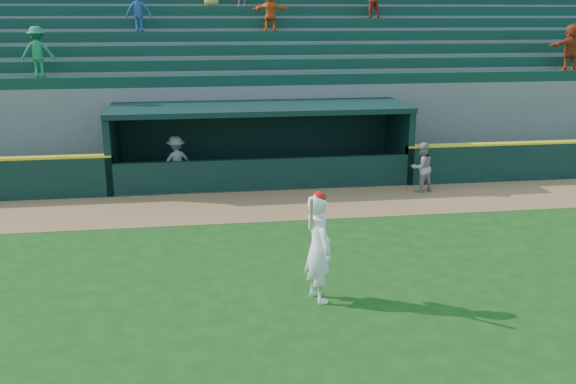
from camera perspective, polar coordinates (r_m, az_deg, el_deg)
The scene contains 7 objects.
ground at distance 13.62m, azimuth 0.99°, elevation -7.07°, with size 120.00×120.00×0.00m, color #164411.
warning_track at distance 18.19m, azimuth -1.51°, elevation -1.17°, with size 40.00×3.00×0.01m, color olive.
dugout_player_front at distance 19.83m, azimuth 11.80°, elevation 2.17°, with size 0.74×0.58×1.52m, color #9A9A95.
dugout_player_inside at distance 20.37m, azimuth -9.90°, elevation 2.71°, with size 1.02×0.59×1.59m, color #A6A6A1.
dugout at distance 20.87m, azimuth -2.57°, elevation 4.83°, with size 9.40×2.80×2.46m.
stands at distance 25.21m, azimuth -3.69°, elevation 9.06°, with size 34.50×6.30×7.46m.
batter_at_plate at distance 11.98m, azimuth 2.71°, elevation -4.87°, with size 0.69×0.92×2.15m.
Camera 1 is at (-2.06, -12.40, 5.24)m, focal length 40.00 mm.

